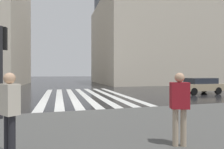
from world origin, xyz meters
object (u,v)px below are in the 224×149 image
pedestrian_in_red_jacket (180,103)px  car_champagne (200,85)px  traffic_signal_post (2,52)px  pedestrian_approaching_kerb (10,108)px

pedestrian_in_red_jacket → car_champagne: bearing=-42.6°
traffic_signal_post → car_champagne: size_ratio=0.83×
car_champagne → traffic_signal_post: bearing=113.4°
car_champagne → pedestrian_in_red_jacket: size_ratio=2.44×
pedestrian_in_red_jacket → pedestrian_approaching_kerb: size_ratio=1.00×
pedestrian_approaching_kerb → traffic_signal_post: bearing=16.5°
pedestrian_approaching_kerb → car_champagne: bearing=-52.7°
traffic_signal_post → car_champagne: 15.52m
car_champagne → pedestrian_in_red_jacket: (-10.27, 9.43, 0.38)m
pedestrian_in_red_jacket → pedestrian_approaching_kerb: bearing=84.4°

